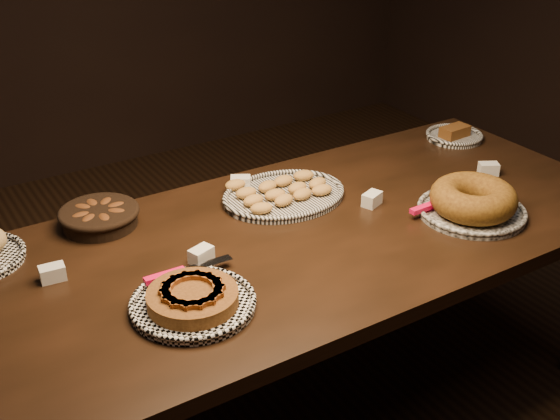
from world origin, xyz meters
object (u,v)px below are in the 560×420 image
buffet_table (289,256)px  apple_tart_plate (193,300)px  bundt_cake_plate (473,202)px  madeleine_platter (283,194)px

buffet_table → apple_tart_plate: size_ratio=6.73×
apple_tart_plate → bundt_cake_plate: bearing=22.6°
madeleine_platter → bundt_cake_plate: size_ratio=1.17×
bundt_cake_plate → madeleine_platter: bearing=147.7°
buffet_table → apple_tart_plate: (-0.42, -0.19, 0.10)m
madeleine_platter → bundt_cake_plate: (0.47, -0.43, 0.03)m
buffet_table → apple_tart_plate: apple_tart_plate is taller
bundt_cake_plate → buffet_table: bearing=171.5°
buffet_table → apple_tart_plate: 0.47m
buffet_table → madeleine_platter: (0.12, 0.23, 0.09)m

